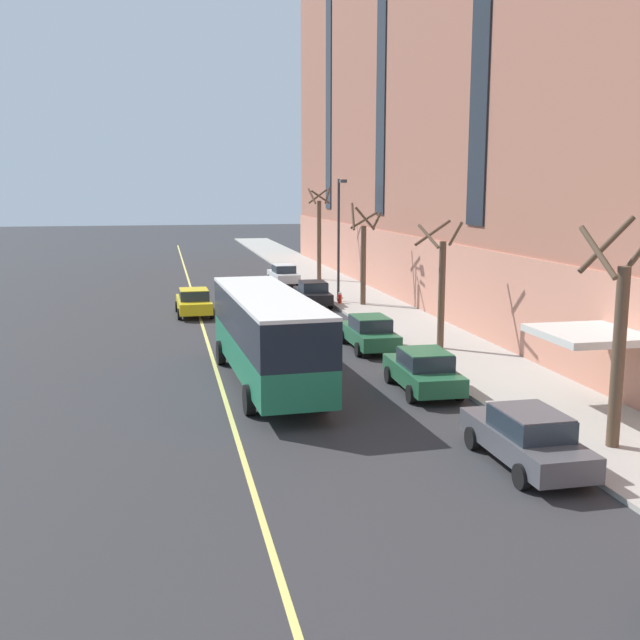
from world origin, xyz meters
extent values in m
plane|color=#303033|center=(0.00, 0.00, 0.00)|extent=(260.00, 260.00, 0.00)
cube|color=#ADA89E|center=(9.20, 3.00, 0.07)|extent=(4.74, 160.00, 0.15)
cube|color=tan|center=(11.50, 0.00, 2.20)|extent=(0.14, 110.00, 4.40)
cube|color=silver|center=(9.97, -4.82, 2.60)|extent=(3.20, 3.40, 0.24)
cube|color=#1E232B|center=(11.52, 24.75, 17.72)|extent=(0.10, 2.00, 24.48)
cube|color=#1E232B|center=(11.52, 41.25, 17.72)|extent=(0.10, 2.00, 24.48)
cube|color=#1E704C|center=(0.18, 0.61, 1.23)|extent=(3.00, 11.39, 1.23)
cube|color=black|center=(0.18, 0.61, 2.59)|extent=(3.01, 11.39, 1.50)
cube|color=white|center=(0.18, 0.61, 3.40)|extent=(3.02, 11.39, 0.12)
cube|color=#19232D|center=(-0.08, 6.27, 2.45)|extent=(2.28, 0.19, 1.12)
cube|color=orange|center=(-0.08, 6.28, 3.16)|extent=(1.73, 0.14, 0.28)
cube|color=black|center=(-0.08, 6.29, 0.72)|extent=(2.43, 0.23, 0.24)
cube|color=white|center=(-0.95, 6.25, 0.97)|extent=(0.28, 0.07, 0.18)
cube|color=white|center=(0.79, 6.33, 0.97)|extent=(0.28, 0.07, 0.18)
cylinder|color=black|center=(-1.24, 4.49, 0.50)|extent=(0.35, 1.01, 1.00)
cylinder|color=black|center=(1.24, 4.61, 0.50)|extent=(0.35, 1.01, 1.00)
cylinder|color=black|center=(-0.90, -2.83, 0.50)|extent=(0.35, 1.01, 1.00)
cylinder|color=black|center=(1.58, -2.72, 0.50)|extent=(0.35, 1.01, 1.00)
cube|color=#4C4C51|center=(5.73, -8.83, 0.64)|extent=(1.76, 4.73, 0.64)
cube|color=#232D38|center=(5.73, -9.07, 1.24)|extent=(1.53, 2.13, 0.56)
cube|color=#4C4C51|center=(5.73, -9.07, 1.54)|extent=(1.49, 2.04, 0.04)
cylinder|color=black|center=(4.88, -7.38, 0.32)|extent=(0.23, 0.64, 0.64)
cylinder|color=black|center=(6.55, -7.36, 0.32)|extent=(0.23, 0.64, 0.64)
cylinder|color=black|center=(4.91, -10.30, 0.32)|extent=(0.23, 0.64, 0.64)
cylinder|color=black|center=(6.58, -10.28, 0.32)|extent=(0.23, 0.64, 0.64)
cube|color=#23603D|center=(5.57, -1.29, 0.64)|extent=(1.87, 4.52, 0.64)
cube|color=#232D38|center=(5.57, -1.51, 1.24)|extent=(1.60, 2.05, 0.56)
cube|color=#23603D|center=(5.57, -1.51, 1.54)|extent=(1.56, 1.96, 0.04)
cylinder|color=black|center=(4.74, 0.12, 0.32)|extent=(0.23, 0.64, 0.64)
cylinder|color=black|center=(6.47, 0.08, 0.32)|extent=(0.23, 0.64, 0.64)
cylinder|color=black|center=(4.67, -2.66, 0.32)|extent=(0.23, 0.64, 0.64)
cylinder|color=black|center=(6.41, -2.70, 0.32)|extent=(0.23, 0.64, 0.64)
cube|color=silver|center=(5.52, 30.15, 0.64)|extent=(1.88, 4.70, 0.64)
cube|color=#232D38|center=(5.53, 29.92, 1.24)|extent=(1.59, 2.14, 0.56)
cube|color=silver|center=(5.53, 29.92, 1.54)|extent=(1.55, 2.05, 0.04)
cylinder|color=black|center=(4.63, 31.56, 0.32)|extent=(0.24, 0.65, 0.64)
cylinder|color=black|center=(6.31, 31.62, 0.32)|extent=(0.24, 0.65, 0.64)
cylinder|color=black|center=(4.72, 28.68, 0.32)|extent=(0.24, 0.65, 0.64)
cylinder|color=black|center=(6.41, 28.74, 0.32)|extent=(0.24, 0.65, 0.64)
cube|color=#23603D|center=(5.61, 6.11, 0.64)|extent=(1.76, 4.64, 0.64)
cube|color=#232D38|center=(5.61, 5.88, 1.24)|extent=(1.54, 2.09, 0.56)
cube|color=#23603D|center=(5.61, 5.88, 1.54)|extent=(1.51, 2.00, 0.04)
cylinder|color=black|center=(4.76, 7.55, 0.32)|extent=(0.22, 0.64, 0.64)
cylinder|color=black|center=(6.47, 7.55, 0.32)|extent=(0.22, 0.64, 0.64)
cylinder|color=black|center=(4.75, 4.68, 0.32)|extent=(0.22, 0.64, 0.64)
cylinder|color=black|center=(6.46, 4.68, 0.32)|extent=(0.22, 0.64, 0.64)
cube|color=black|center=(5.65, 19.39, 0.64)|extent=(1.87, 4.82, 0.64)
cube|color=#232D38|center=(5.65, 19.16, 1.24)|extent=(1.60, 2.19, 0.56)
cube|color=black|center=(5.65, 19.16, 1.54)|extent=(1.56, 2.09, 0.04)
cylinder|color=black|center=(4.83, 20.90, 0.32)|extent=(0.24, 0.65, 0.64)
cylinder|color=black|center=(6.55, 20.85, 0.32)|extent=(0.24, 0.65, 0.64)
cylinder|color=black|center=(4.76, 17.93, 0.32)|extent=(0.24, 0.65, 0.64)
cylinder|color=black|center=(6.47, 17.89, 0.32)|extent=(0.24, 0.65, 0.64)
cube|color=yellow|center=(-1.80, 17.24, 0.64)|extent=(1.94, 4.62, 0.64)
cube|color=#232D38|center=(-1.79, 17.01, 1.24)|extent=(1.66, 2.10, 0.56)
cube|color=yellow|center=(-1.79, 17.01, 1.54)|extent=(1.62, 2.00, 0.04)
cylinder|color=black|center=(-2.73, 18.64, 0.32)|extent=(0.23, 0.64, 0.64)
cylinder|color=black|center=(-0.93, 18.68, 0.32)|extent=(0.23, 0.64, 0.64)
cylinder|color=black|center=(-2.66, 15.80, 0.32)|extent=(0.23, 0.64, 0.64)
cylinder|color=black|center=(-0.87, 15.84, 0.32)|extent=(0.23, 0.64, 0.64)
cylinder|color=brown|center=(8.64, -8.34, 2.66)|extent=(0.35, 0.35, 5.03)
cylinder|color=brown|center=(8.58, -7.53, 5.71)|extent=(1.74, 0.29, 1.59)
cylinder|color=brown|center=(7.81, -8.36, 5.58)|extent=(0.20, 1.76, 1.33)
cylinder|color=brown|center=(8.64, 4.98, 2.56)|extent=(0.30, 0.30, 4.81)
cylinder|color=brown|center=(9.22, 5.01, 5.27)|extent=(0.20, 1.27, 1.13)
cylinder|color=brown|center=(8.47, 5.85, 5.28)|extent=(1.83, 0.49, 1.16)
cylinder|color=brown|center=(7.89, 4.80, 5.20)|extent=(0.51, 1.59, 1.00)
cylinder|color=brown|center=(8.64, 18.30, 2.58)|extent=(0.33, 0.33, 4.86)
cylinder|color=brown|center=(9.47, 18.29, 5.30)|extent=(0.17, 1.74, 1.11)
cylinder|color=brown|center=(8.87, 19.09, 5.31)|extent=(1.69, 0.63, 1.13)
cylinder|color=brown|center=(7.98, 18.40, 5.58)|extent=(0.37, 1.44, 1.64)
cylinder|color=brown|center=(8.56, 17.73, 5.48)|extent=(1.27, 0.32, 1.43)
cylinder|color=brown|center=(8.64, 31.63, 3.24)|extent=(0.33, 0.33, 6.18)
cylinder|color=brown|center=(9.33, 31.65, 6.74)|extent=(0.20, 1.48, 1.33)
cylinder|color=brown|center=(8.68, 32.34, 6.66)|extent=(1.53, 0.25, 1.18)
cylinder|color=brown|center=(8.04, 31.47, 6.68)|extent=(0.48, 1.34, 1.21)
cylinder|color=brown|center=(8.61, 30.90, 6.61)|extent=(1.55, 0.21, 1.09)
cylinder|color=#2D2D30|center=(7.43, 19.88, 4.00)|extent=(0.16, 0.16, 7.70)
cylinder|color=#2D2D30|center=(7.43, 19.33, 7.75)|extent=(0.10, 1.10, 0.10)
cube|color=#3D3D3F|center=(7.43, 18.78, 7.70)|extent=(0.36, 0.60, 0.20)
cylinder|color=red|center=(7.33, 19.03, 0.43)|extent=(0.24, 0.24, 0.55)
sphere|color=silver|center=(7.33, 19.03, 0.77)|extent=(0.20, 0.20, 0.20)
cylinder|color=silver|center=(7.17, 19.03, 0.48)|extent=(0.10, 0.09, 0.09)
cylinder|color=silver|center=(7.49, 19.03, 0.48)|extent=(0.10, 0.09, 0.09)
cube|color=#E0D66B|center=(-1.52, 3.00, 0.00)|extent=(0.16, 140.00, 0.01)
camera|label=1|loc=(-3.46, -26.19, 7.22)|focal=42.00mm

